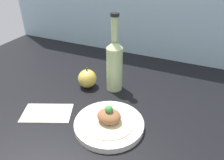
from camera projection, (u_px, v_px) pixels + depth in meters
The scene contains 6 objects.
ground_plane at pixel (122, 123), 74.25cm from camera, with size 180.00×110.00×4.00cm, color black.
plate at pixel (109, 124), 69.38cm from camera, with size 22.22×22.22×2.37cm.
plated_food at pixel (109, 118), 68.11cm from camera, with size 16.32×16.32×6.28cm.
cider_bottle at pixel (114, 63), 83.49cm from camera, with size 6.31×6.31×30.46cm.
apple at pixel (87, 79), 88.52cm from camera, with size 7.58×7.58×9.02cm.
napkin at pixel (47, 113), 75.37cm from camera, with size 19.27×15.81×0.80cm.
Camera 1 is at (19.62, -52.61, 48.89)cm, focal length 35.00 mm.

